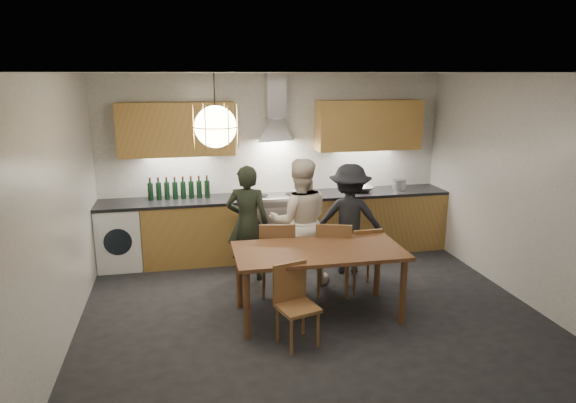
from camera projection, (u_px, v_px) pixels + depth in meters
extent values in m
plane|color=black|center=(312.00, 314.00, 5.69)|extent=(5.00, 5.00, 0.00)
cube|color=white|center=(274.00, 164.00, 7.51)|extent=(5.00, 0.02, 2.60)
cube|color=white|center=(404.00, 284.00, 3.24)|extent=(5.00, 0.02, 2.60)
cube|color=white|center=(59.00, 214.00, 4.87)|extent=(0.02, 4.50, 2.60)
cube|color=white|center=(524.00, 190.00, 5.88)|extent=(0.02, 4.50, 2.60)
cube|color=silver|center=(315.00, 73.00, 5.06)|extent=(5.00, 4.50, 0.02)
cube|color=#B88B46|center=(196.00, 232.00, 7.20)|extent=(1.45, 0.60, 0.86)
cube|color=#B88B46|center=(374.00, 221.00, 7.73)|extent=(2.05, 0.60, 0.86)
cube|color=white|center=(120.00, 237.00, 6.99)|extent=(0.58, 0.58, 0.85)
cube|color=black|center=(173.00, 202.00, 7.03)|extent=(2.05, 0.62, 0.04)
cube|color=black|center=(376.00, 192.00, 7.62)|extent=(2.05, 0.62, 0.04)
cube|color=silver|center=(278.00, 229.00, 7.44)|extent=(0.90, 0.60, 0.80)
cube|color=black|center=(282.00, 236.00, 7.18)|extent=(0.78, 0.02, 0.42)
cube|color=slate|center=(278.00, 200.00, 7.34)|extent=(0.90, 0.60, 0.08)
cube|color=silver|center=(282.00, 200.00, 7.07)|extent=(0.90, 0.08, 0.04)
cube|color=tan|center=(176.00, 129.00, 6.93)|extent=(1.55, 0.35, 0.72)
cube|color=tan|center=(369.00, 125.00, 7.48)|extent=(1.55, 0.35, 0.72)
cube|color=silver|center=(276.00, 96.00, 7.15)|extent=(0.26, 0.22, 0.62)
cylinder|color=black|center=(215.00, 100.00, 4.82)|extent=(0.01, 0.01, 0.50)
sphere|color=#FFE0A5|center=(216.00, 127.00, 4.88)|extent=(0.40, 0.40, 0.40)
torus|color=gold|center=(216.00, 127.00, 4.88)|extent=(0.43, 0.43, 0.01)
cube|color=brown|center=(319.00, 251.00, 5.50)|extent=(1.82, 0.93, 0.04)
cylinder|color=brown|center=(247.00, 305.00, 5.08)|extent=(0.07, 0.07, 0.72)
cylinder|color=brown|center=(239.00, 277.00, 5.79)|extent=(0.07, 0.07, 0.72)
cylinder|color=brown|center=(403.00, 292.00, 5.39)|extent=(0.07, 0.07, 0.72)
cylinder|color=brown|center=(377.00, 266.00, 6.10)|extent=(0.07, 0.07, 0.72)
cube|color=brown|center=(277.00, 258.00, 6.13)|extent=(0.48, 0.48, 0.04)
cube|color=brown|center=(277.00, 244.00, 5.89)|extent=(0.42, 0.12, 0.45)
cylinder|color=brown|center=(291.00, 271.00, 6.36)|extent=(0.04, 0.04, 0.42)
cylinder|color=brown|center=(292.00, 282.00, 6.03)|extent=(0.04, 0.04, 0.42)
cylinder|color=brown|center=(264.00, 271.00, 6.35)|extent=(0.04, 0.04, 0.42)
cylinder|color=brown|center=(263.00, 282.00, 6.02)|extent=(0.04, 0.04, 0.42)
cube|color=brown|center=(334.00, 258.00, 6.15)|extent=(0.53, 0.53, 0.04)
cube|color=brown|center=(334.00, 244.00, 5.91)|extent=(0.40, 0.17, 0.45)
cylinder|color=brown|center=(347.00, 272.00, 6.34)|extent=(0.04, 0.04, 0.42)
cylinder|color=brown|center=(347.00, 282.00, 6.02)|extent=(0.04, 0.04, 0.42)
cylinder|color=brown|center=(320.00, 270.00, 6.38)|extent=(0.04, 0.04, 0.42)
cylinder|color=brown|center=(319.00, 281.00, 6.06)|extent=(0.04, 0.04, 0.42)
cube|color=brown|center=(362.00, 259.00, 6.28)|extent=(0.38, 0.38, 0.03)
cube|color=brown|center=(368.00, 246.00, 6.07)|extent=(0.37, 0.05, 0.40)
cylinder|color=brown|center=(368.00, 269.00, 6.50)|extent=(0.03, 0.03, 0.37)
cylinder|color=brown|center=(377.00, 278.00, 6.22)|extent=(0.03, 0.03, 0.37)
cylinder|color=brown|center=(346.00, 271.00, 6.43)|extent=(0.03, 0.03, 0.37)
cylinder|color=brown|center=(354.00, 280.00, 6.15)|extent=(0.03, 0.03, 0.37)
cube|color=brown|center=(298.00, 308.00, 4.97)|extent=(0.45, 0.45, 0.03)
cube|color=brown|center=(290.00, 281.00, 5.06)|extent=(0.36, 0.13, 0.40)
cylinder|color=brown|center=(291.00, 337.00, 4.83)|extent=(0.03, 0.03, 0.37)
cylinder|color=brown|center=(277.00, 324.00, 5.08)|extent=(0.03, 0.03, 0.37)
cylinder|color=brown|center=(318.00, 330.00, 4.96)|extent=(0.03, 0.03, 0.37)
cylinder|color=brown|center=(303.00, 317.00, 5.21)|extent=(0.03, 0.03, 0.37)
imported|color=black|center=(248.00, 223.00, 6.51)|extent=(0.63, 0.51, 1.49)
imported|color=silver|center=(300.00, 222.00, 6.40)|extent=(0.84, 0.68, 1.59)
imported|color=black|center=(349.00, 219.00, 6.74)|extent=(1.07, 0.82, 1.47)
imported|color=silver|center=(362.00, 189.00, 7.56)|extent=(0.35, 0.35, 0.08)
cylinder|color=silver|center=(399.00, 185.00, 7.67)|extent=(0.21, 0.21, 0.14)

